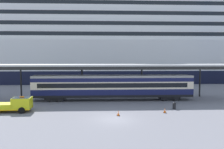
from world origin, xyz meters
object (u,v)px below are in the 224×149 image
object	(u,v)px
cruise_ship	(109,36)
traffic_cone_mid	(118,113)
train_carriage	(113,86)
quay_bollard	(174,105)
service_truck	(15,104)
traffic_cone_near	(165,110)

from	to	relation	value
cruise_ship	traffic_cone_mid	bearing A→B (deg)	-90.62
train_carriage	quay_bollard	world-z (taller)	train_carriage
service_truck	quay_bollard	size ratio (longest dim) A/B	5.52
train_carriage	traffic_cone_near	distance (m)	10.99
cruise_ship	traffic_cone_mid	size ratio (longest dim) A/B	264.70
traffic_cone_mid	quay_bollard	distance (m)	8.46
service_truck	quay_bollard	bearing A→B (deg)	1.54
service_truck	traffic_cone_mid	size ratio (longest dim) A/B	8.59
service_truck	quay_bollard	world-z (taller)	service_truck
service_truck	traffic_cone_near	xyz separation A→B (m)	(19.24, -1.40, -0.67)
cruise_ship	quay_bollard	xyz separation A→B (m)	(7.35, -43.70, -13.24)
train_carriage	service_truck	size ratio (longest dim) A/B	4.88
train_carriage	traffic_cone_near	xyz separation A→B (m)	(6.17, -8.88, -1.99)
train_carriage	cruise_ship	bearing A→B (deg)	88.97
cruise_ship	train_carriage	size ratio (longest dim) A/B	6.32
cruise_ship	service_truck	xyz separation A→B (m)	(-13.73, -44.26, -12.77)
train_carriage	traffic_cone_mid	bearing A→B (deg)	-89.10
traffic_cone_near	service_truck	bearing A→B (deg)	175.83
traffic_cone_mid	cruise_ship	bearing A→B (deg)	89.38
cruise_ship	traffic_cone_near	distance (m)	47.92
quay_bollard	traffic_cone_near	bearing A→B (deg)	-133.23
service_truck	traffic_cone_mid	xyz separation A→B (m)	(13.23, -2.56, -0.69)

